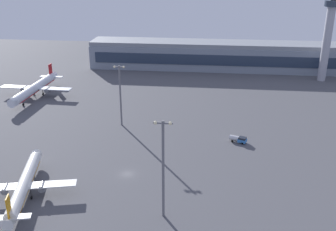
{
  "coord_description": "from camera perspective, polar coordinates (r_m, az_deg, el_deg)",
  "views": [
    {
      "loc": [
        24.89,
        -106.36,
        63.25
      ],
      "look_at": [
        8.36,
        40.94,
        4.0
      ],
      "focal_mm": 42.04,
      "sensor_mm": 36.0,
      "label": 1
    }
  ],
  "objects": [
    {
      "name": "control_tower",
      "position": [
        230.95,
        22.23,
        11.33
      ],
      "size": [
        8.0,
        8.0,
        48.41
      ],
      "color": "#A8A8B2",
      "rests_on": "ground"
    },
    {
      "name": "apron_light_central",
      "position": [
        99.07,
        -0.71,
        -7.05
      ],
      "size": [
        4.8,
        0.9,
        27.21
      ],
      "color": "slate",
      "rests_on": "ground"
    },
    {
      "name": "terminal_building",
      "position": [
        246.39,
        11.21,
        8.44
      ],
      "size": [
        189.33,
        22.4,
        16.4
      ],
      "color": "gray",
      "rests_on": "ground"
    },
    {
      "name": "fuel_truck",
      "position": [
        147.6,
        10.2,
        -3.37
      ],
      "size": [
        6.63,
        4.3,
        2.35
      ],
      "rotation": [
        0.0,
        0.0,
        4.33
      ],
      "color": "#3372BF",
      "rests_on": "ground"
    },
    {
      "name": "apron_light_east",
      "position": [
        156.88,
        -6.94,
        3.46
      ],
      "size": [
        4.8,
        0.9,
        25.0
      ],
      "color": "slate",
      "rests_on": "ground"
    },
    {
      "name": "airplane_far_stand",
      "position": [
        203.39,
        -18.66,
        3.82
      ],
      "size": [
        35.68,
        45.88,
        11.78
      ],
      "rotation": [
        0.0,
        0.0,
        3.11
      ],
      "color": "silver",
      "rests_on": "ground"
    },
    {
      "name": "ground_plane",
      "position": [
        126.22,
        -5.92,
        -8.41
      ],
      "size": [
        416.0,
        416.0,
        0.0
      ],
      "primitive_type": "plane",
      "color": "#4C4C51"
    },
    {
      "name": "airplane_taxiway_distant",
      "position": [
        120.16,
        -20.15,
        -9.43
      ],
      "size": [
        29.29,
        37.37,
        9.68
      ],
      "rotation": [
        0.0,
        0.0,
        0.23
      ],
      "color": "silver",
      "rests_on": "ground"
    }
  ]
}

